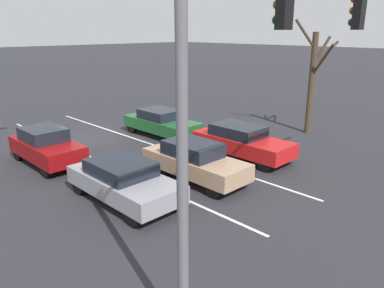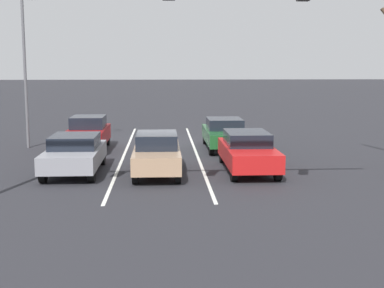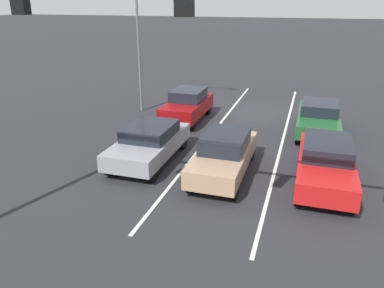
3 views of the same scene
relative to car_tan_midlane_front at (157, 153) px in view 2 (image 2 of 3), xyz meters
name	(u,v)px [view 2 (image 2 of 3)]	position (x,y,z in m)	size (l,w,h in m)	color
ground_plane	(161,142)	(-0.12, -8.34, -0.80)	(240.00, 240.00, 0.00)	#28282D
lane_stripe_left_divider	(196,152)	(-1.78, -4.88, -0.80)	(0.12, 18.92, 0.01)	silver
lane_stripe_center_divider	(125,153)	(1.54, -4.88, -0.80)	(0.12, 18.92, 0.01)	silver
car_tan_midlane_front	(157,153)	(0.00, 0.00, 0.00)	(1.71, 4.52, 1.54)	tan
car_red_leftlane_front	(248,151)	(-3.49, -0.41, -0.02)	(1.82, 4.78, 1.50)	red
car_gray_rightlane_front	(75,153)	(3.11, -0.36, -0.04)	(1.94, 4.47, 1.44)	gray
car_darkgreen_leftlane_second	(225,133)	(-3.24, -5.83, -0.02)	(1.88, 4.69, 1.48)	#1E5928
car_maroon_rightlane_second	(88,133)	(3.35, -5.88, 0.03)	(1.77, 4.15, 1.62)	maroon
traffic_signal_gantry	(79,12)	(1.90, 5.56, 4.62)	(12.26, 0.37, 7.13)	slate
street_lamp_right_shoulder	(29,52)	(6.19, -6.74, 3.85)	(2.04, 0.24, 8.05)	slate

